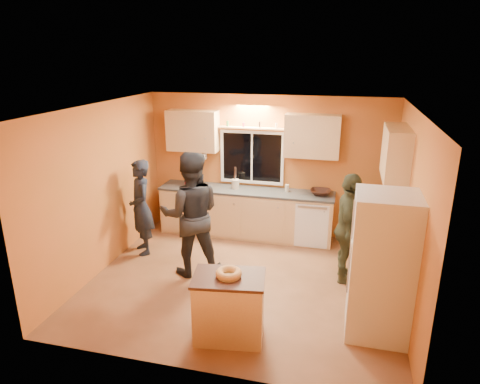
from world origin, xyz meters
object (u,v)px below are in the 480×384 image
(refrigerator, at_px, (381,266))
(person_center, at_px, (191,214))
(island, at_px, (229,306))
(person_right, at_px, (348,229))
(person_left, at_px, (141,207))

(refrigerator, relative_size, person_center, 0.93)
(island, relative_size, person_center, 0.47)
(island, distance_m, person_center, 1.82)
(refrigerator, height_order, person_right, refrigerator)
(person_left, xyz_separation_m, person_right, (3.40, -0.15, 0.02))
(refrigerator, height_order, island, refrigerator)
(refrigerator, xyz_separation_m, person_left, (-3.79, 1.36, -0.08))
(person_left, height_order, person_center, person_center)
(person_left, relative_size, person_right, 0.97)
(refrigerator, xyz_separation_m, person_right, (-0.39, 1.21, -0.06))
(person_center, bearing_deg, refrigerator, 142.02)
(person_center, distance_m, person_right, 2.35)
(refrigerator, xyz_separation_m, island, (-1.73, -0.53, -0.48))
(person_left, bearing_deg, person_center, 27.98)
(island, height_order, person_right, person_right)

